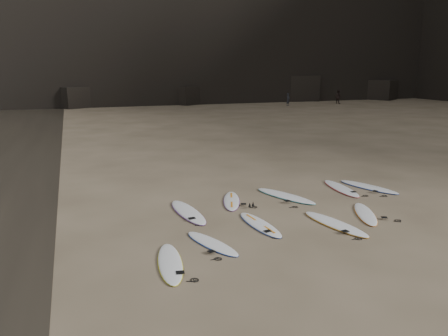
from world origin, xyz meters
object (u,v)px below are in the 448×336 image
Objects in this scene: surfboard_7 at (285,196)px; surfboard_9 at (369,187)px; surfboard_8 at (341,188)px; surfboard_6 at (232,201)px; surfboard_5 at (188,212)px; person_b at (338,97)px; surfboard_1 at (212,243)px; surfboard_2 at (260,224)px; surfboard_3 at (335,224)px; surfboard_0 at (170,263)px; person_a at (288,100)px; surfboard_4 at (365,214)px.

surfboard_7 is 3.81m from surfboard_9.
surfboard_6 is at bearing -172.84° from surfboard_8.
person_b is at bearing 45.12° from surfboard_5.
surfboard_1 is 2.09m from surfboard_2.
surfboard_6 is at bearing 112.36° from surfboard_3.
surfboard_2 is 2.64m from surfboard_5.
surfboard_8 is (8.05, 4.48, 0.00)m from surfboard_0.
surfboard_6 is 0.88× the size of surfboard_9.
surfboard_3 reaches higher than surfboard_0.
surfboard_4 is at bearing -146.27° from person_a.
surfboard_2 is 1.04× the size of surfboard_6.
person_b is (7.76, 0.60, 0.12)m from person_a.
surfboard_1 is 0.84× the size of surfboard_8.
surfboard_0 is 1.03× the size of surfboard_4.
surfboard_5 is at bearing -175.89° from surfboard_4.
surfboard_7 reaches higher than surfboard_0.
surfboard_6 is 0.85× the size of surfboard_7.
surfboard_6 is 1.51× the size of person_a.
surfboard_5 is at bearing 165.27° from surfboard_9.
surfboard_8 reaches higher than surfboard_0.
person_b is at bearing 38.80° from surfboard_9.
surfboard_7 is (5.42, 4.26, 0.01)m from surfboard_0.
surfboard_6 is (-2.23, 3.36, -0.01)m from surfboard_3.
surfboard_7 reaches higher than surfboard_4.
surfboard_7 is (2.17, 2.50, 0.01)m from surfboard_2.
surfboard_2 is 2.63m from surfboard_6.
surfboard_6 is at bearing 159.74° from surfboard_9.
surfboard_8 is 1.69× the size of person_a.
surfboard_8 is at bearing 37.09° from surfboard_0.
surfboard_0 is 10.18m from surfboard_9.
surfboard_7 is 1.53× the size of person_b.
person_a is (24.06, 39.88, 0.74)m from surfboard_0.
surfboard_5 is 42.72m from person_a.
surfboard_1 is 0.90× the size of surfboard_2.
surfboard_5 is (0.05, 2.83, 0.01)m from surfboard_1.
surfboard_7 is (-0.08, 3.23, 0.00)m from surfboard_3.
surfboard_9 is (2.23, 2.76, 0.01)m from surfboard_4.
surfboard_9 is (3.73, 3.25, 0.00)m from surfboard_3.
surfboard_1 is 1.41× the size of person_a.
surfboard_7 is at bearing 3.12° from surfboard_5.
surfboard_9 is (7.86, 3.44, 0.01)m from surfboard_1.
person_b is at bearing 59.80° from surfboard_0.
surfboard_2 is 1.35× the size of person_b.
surfboard_0 and surfboard_2 have the same top height.
surfboard_4 is 0.89× the size of surfboard_8.
surfboard_3 is at bearing -120.41° from surfboard_8.
surfboard_0 is 1.34× the size of person_b.
surfboard_0 is 0.88× the size of surfboard_5.
surfboard_8 is 1.45× the size of person_b.
surfboard_0 is 0.91× the size of surfboard_3.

